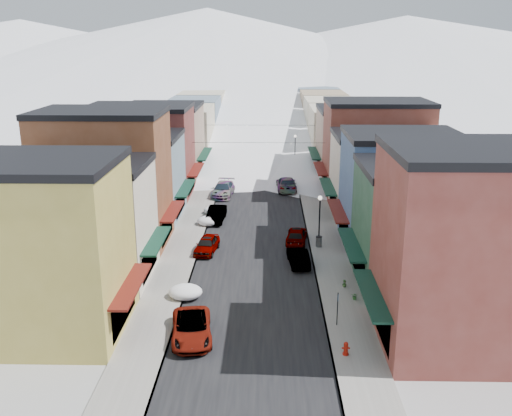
{
  "coord_description": "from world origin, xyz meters",
  "views": [
    {
      "loc": [
        1.09,
        -29.5,
        18.35
      ],
      "look_at": [
        0.0,
        23.68,
        2.62
      ],
      "focal_mm": 40.0,
      "sensor_mm": 36.0,
      "label": 1
    }
  ],
  "objects_px": {
    "car_dark_hatch": "(216,214)",
    "fire_hydrant": "(346,349)",
    "trash_can": "(319,241)",
    "car_white_suv": "(192,328)",
    "car_silver_sedan": "(207,245)",
    "car_green_sedan": "(298,257)",
    "streetlamp_near": "(320,215)"
  },
  "relations": [
    {
      "from": "car_white_suv",
      "to": "fire_hydrant",
      "type": "relative_size",
      "value": 6.36
    },
    {
      "from": "streetlamp_near",
      "to": "car_silver_sedan",
      "type": "bearing_deg",
      "value": -172.26
    },
    {
      "from": "fire_hydrant",
      "to": "streetlamp_near",
      "type": "distance_m",
      "value": 18.99
    },
    {
      "from": "car_white_suv",
      "to": "fire_hydrant",
      "type": "bearing_deg",
      "value": -19.65
    },
    {
      "from": "car_silver_sedan",
      "to": "trash_can",
      "type": "height_order",
      "value": "car_silver_sedan"
    },
    {
      "from": "fire_hydrant",
      "to": "trash_can",
      "type": "relative_size",
      "value": 0.86
    },
    {
      "from": "car_dark_hatch",
      "to": "fire_hydrant",
      "type": "relative_size",
      "value": 5.59
    },
    {
      "from": "fire_hydrant",
      "to": "streetlamp_near",
      "type": "bearing_deg",
      "value": 90.09
    },
    {
      "from": "car_white_suv",
      "to": "car_dark_hatch",
      "type": "height_order",
      "value": "car_dark_hatch"
    },
    {
      "from": "car_white_suv",
      "to": "car_silver_sedan",
      "type": "height_order",
      "value": "car_white_suv"
    },
    {
      "from": "car_white_suv",
      "to": "car_dark_hatch",
      "type": "distance_m",
      "value": 24.59
    },
    {
      "from": "trash_can",
      "to": "car_silver_sedan",
      "type": "bearing_deg",
      "value": -172.9
    },
    {
      "from": "car_white_suv",
      "to": "car_silver_sedan",
      "type": "relative_size",
      "value": 1.25
    },
    {
      "from": "car_silver_sedan",
      "to": "fire_hydrant",
      "type": "bearing_deg",
      "value": -51.85
    },
    {
      "from": "fire_hydrant",
      "to": "trash_can",
      "type": "distance_m",
      "value": 18.69
    },
    {
      "from": "car_silver_sedan",
      "to": "trash_can",
      "type": "xyz_separation_m",
      "value": [
        10.14,
        1.26,
        -0.08
      ]
    },
    {
      "from": "car_silver_sedan",
      "to": "trash_can",
      "type": "bearing_deg",
      "value": 15.0
    },
    {
      "from": "streetlamp_near",
      "to": "car_white_suv",
      "type": "bearing_deg",
      "value": -119.51
    },
    {
      "from": "car_green_sedan",
      "to": "fire_hydrant",
      "type": "height_order",
      "value": "car_green_sedan"
    },
    {
      "from": "car_green_sedan",
      "to": "streetlamp_near",
      "type": "relative_size",
      "value": 0.9
    },
    {
      "from": "car_silver_sedan",
      "to": "car_dark_hatch",
      "type": "bearing_deg",
      "value": 97.64
    },
    {
      "from": "car_green_sedan",
      "to": "fire_hydrant",
      "type": "distance_m",
      "value": 14.75
    },
    {
      "from": "car_white_suv",
      "to": "streetlamp_near",
      "type": "distance_m",
      "value": 19.46
    },
    {
      "from": "car_green_sedan",
      "to": "trash_can",
      "type": "relative_size",
      "value": 4.41
    },
    {
      "from": "fire_hydrant",
      "to": "streetlamp_near",
      "type": "xyz_separation_m",
      "value": [
        -0.03,
        18.81,
        2.64
      ]
    },
    {
      "from": "car_dark_hatch",
      "to": "car_green_sedan",
      "type": "relative_size",
      "value": 1.09
    },
    {
      "from": "trash_can",
      "to": "streetlamp_near",
      "type": "bearing_deg",
      "value": 90.57
    },
    {
      "from": "car_dark_hatch",
      "to": "fire_hydrant",
      "type": "xyz_separation_m",
      "value": [
        10.12,
        -26.59,
        -0.24
      ]
    },
    {
      "from": "trash_can",
      "to": "car_dark_hatch",
      "type": "bearing_deg",
      "value": 141.96
    },
    {
      "from": "car_dark_hatch",
      "to": "car_white_suv",
      "type": "bearing_deg",
      "value": -84.77
    },
    {
      "from": "fire_hydrant",
      "to": "car_dark_hatch",
      "type": "bearing_deg",
      "value": 110.84
    },
    {
      "from": "trash_can",
      "to": "car_white_suv",
      "type": "bearing_deg",
      "value": -119.68
    }
  ]
}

